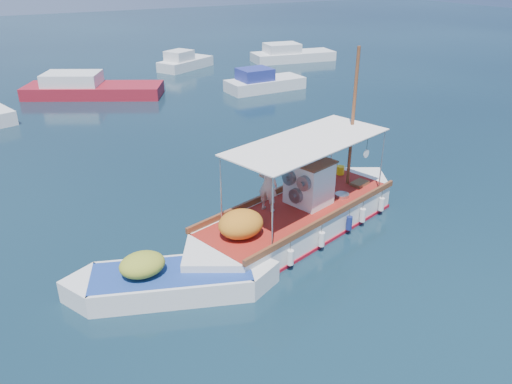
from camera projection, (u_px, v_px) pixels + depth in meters
name	position (u px, v px, depth m)	size (l,w,h in m)	color
ground	(279.00, 223.00, 17.79)	(160.00, 160.00, 0.00)	black
fishing_caique	(297.00, 217.00, 17.02)	(9.61, 4.69, 6.11)	white
dinghy	(170.00, 283.00, 14.00)	(5.80, 3.09, 1.50)	white
bg_boat_n	(90.00, 89.00, 33.67)	(9.32, 6.69, 1.80)	maroon
bg_boat_ne	(263.00, 83.00, 35.22)	(5.59, 2.30, 1.80)	silver
bg_boat_e	(291.00, 55.00, 45.15)	(7.73, 3.68, 1.80)	silver
bg_boat_far_n	(184.00, 63.00, 41.92)	(5.38, 4.13, 1.80)	silver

